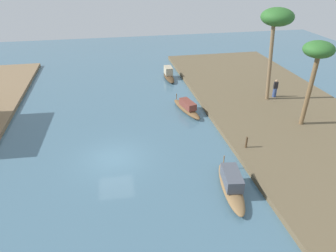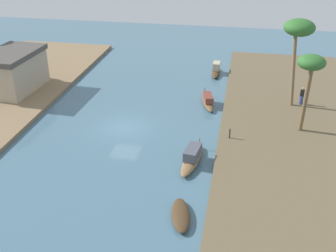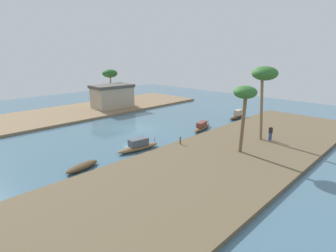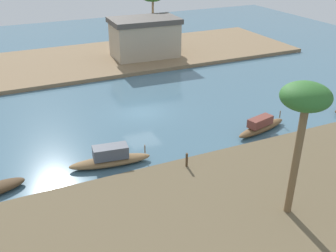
{
  "view_description": "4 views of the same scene",
  "coord_description": "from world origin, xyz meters",
  "px_view_note": "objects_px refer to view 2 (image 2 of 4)",
  "views": [
    {
      "loc": [
        -18.34,
        -0.26,
        12.23
      ],
      "look_at": [
        2.96,
        -4.41,
        0.57
      ],
      "focal_mm": 33.35,
      "sensor_mm": 36.0,
      "label": 1
    },
    {
      "loc": [
        -32.05,
        -9.91,
        17.21
      ],
      "look_at": [
        -0.22,
        -4.01,
        0.64
      ],
      "focal_mm": 45.15,
      "sensor_mm": 36.0,
      "label": 2
    },
    {
      "loc": [
        -21.71,
        -27.87,
        10.14
      ],
      "look_at": [
        2.47,
        -4.14,
        0.77
      ],
      "focal_mm": 28.59,
      "sensor_mm": 36.0,
      "label": 3
    },
    {
      "loc": [
        -10.74,
        -27.79,
        12.94
      ],
      "look_at": [
        0.39,
        -4.05,
        0.44
      ],
      "focal_mm": 44.26,
      "sensor_mm": 36.0,
      "label": 4
    }
  ],
  "objects_px": {
    "sampan_upstream_small": "(181,215)",
    "sampan_with_tall_canopy": "(192,157)",
    "person_on_near_bank": "(302,97)",
    "palm_tree_left_near": "(311,66)",
    "sampan_near_left_bank": "(216,70)",
    "sampan_foreground": "(208,101)",
    "mooring_post": "(230,133)",
    "riverside_building": "(13,71)",
    "palm_tree_left_far": "(299,30)"
  },
  "relations": [
    {
      "from": "riverside_building",
      "to": "sampan_near_left_bank",
      "type": "bearing_deg",
      "value": -62.02
    },
    {
      "from": "person_on_near_bank",
      "to": "palm_tree_left_far",
      "type": "distance_m",
      "value": 6.69
    },
    {
      "from": "palm_tree_left_far",
      "to": "riverside_building",
      "type": "xyz_separation_m",
      "value": [
        -1.18,
        27.99,
        -5.22
      ]
    },
    {
      "from": "person_on_near_bank",
      "to": "palm_tree_left_near",
      "type": "height_order",
      "value": "palm_tree_left_near"
    },
    {
      "from": "sampan_upstream_small",
      "to": "mooring_post",
      "type": "bearing_deg",
      "value": -25.17
    },
    {
      "from": "sampan_near_left_bank",
      "to": "sampan_with_tall_canopy",
      "type": "bearing_deg",
      "value": 179.22
    },
    {
      "from": "sampan_foreground",
      "to": "palm_tree_left_near",
      "type": "distance_m",
      "value": 11.25
    },
    {
      "from": "sampan_with_tall_canopy",
      "to": "riverside_building",
      "type": "relative_size",
      "value": 0.68
    },
    {
      "from": "sampan_with_tall_canopy",
      "to": "mooring_post",
      "type": "relative_size",
      "value": 5.93
    },
    {
      "from": "person_on_near_bank",
      "to": "palm_tree_left_far",
      "type": "height_order",
      "value": "palm_tree_left_far"
    },
    {
      "from": "sampan_near_left_bank",
      "to": "mooring_post",
      "type": "height_order",
      "value": "sampan_near_left_bank"
    },
    {
      "from": "sampan_upstream_small",
      "to": "person_on_near_bank",
      "type": "xyz_separation_m",
      "value": [
        18.64,
        -8.92,
        0.84
      ]
    },
    {
      "from": "sampan_foreground",
      "to": "riverside_building",
      "type": "height_order",
      "value": "riverside_building"
    },
    {
      "from": "mooring_post",
      "to": "palm_tree_left_near",
      "type": "distance_m",
      "value": 8.4
    },
    {
      "from": "sampan_with_tall_canopy",
      "to": "person_on_near_bank",
      "type": "relative_size",
      "value": 2.9
    },
    {
      "from": "riverside_building",
      "to": "mooring_post",
      "type": "bearing_deg",
      "value": -103.54
    },
    {
      "from": "sampan_with_tall_canopy",
      "to": "riverside_building",
      "type": "bearing_deg",
      "value": 70.42
    },
    {
      "from": "sampan_with_tall_canopy",
      "to": "palm_tree_left_far",
      "type": "distance_m",
      "value": 15.8
    },
    {
      "from": "person_on_near_bank",
      "to": "riverside_building",
      "type": "relative_size",
      "value": 0.23
    },
    {
      "from": "sampan_upstream_small",
      "to": "person_on_near_bank",
      "type": "distance_m",
      "value": 20.68
    },
    {
      "from": "sampan_with_tall_canopy",
      "to": "person_on_near_bank",
      "type": "distance_m",
      "value": 15.06
    },
    {
      "from": "sampan_foreground",
      "to": "palm_tree_left_far",
      "type": "distance_m",
      "value": 10.68
    },
    {
      "from": "sampan_upstream_small",
      "to": "mooring_post",
      "type": "xyz_separation_m",
      "value": [
        10.45,
        -2.45,
        0.54
      ]
    },
    {
      "from": "sampan_near_left_bank",
      "to": "mooring_post",
      "type": "relative_size",
      "value": 4.61
    },
    {
      "from": "sampan_with_tall_canopy",
      "to": "sampan_upstream_small",
      "type": "height_order",
      "value": "sampan_with_tall_canopy"
    },
    {
      "from": "sampan_foreground",
      "to": "person_on_near_bank",
      "type": "distance_m",
      "value": 9.07
    },
    {
      "from": "sampan_near_left_bank",
      "to": "sampan_foreground",
      "type": "distance_m",
      "value": 8.96
    },
    {
      "from": "palm_tree_left_near",
      "to": "palm_tree_left_far",
      "type": "height_order",
      "value": "palm_tree_left_far"
    },
    {
      "from": "sampan_upstream_small",
      "to": "sampan_with_tall_canopy",
      "type": "bearing_deg",
      "value": -10.72
    },
    {
      "from": "sampan_upstream_small",
      "to": "sampan_foreground",
      "type": "xyz_separation_m",
      "value": [
        17.67,
        0.08,
        0.17
      ]
    },
    {
      "from": "sampan_upstream_small",
      "to": "sampan_foreground",
      "type": "bearing_deg",
      "value": -11.74
    },
    {
      "from": "sampan_foreground",
      "to": "palm_tree_left_near",
      "type": "relative_size",
      "value": 0.7
    },
    {
      "from": "sampan_near_left_bank",
      "to": "sampan_foreground",
      "type": "height_order",
      "value": "sampan_near_left_bank"
    },
    {
      "from": "mooring_post",
      "to": "palm_tree_left_far",
      "type": "bearing_deg",
      "value": -34.09
    },
    {
      "from": "mooring_post",
      "to": "palm_tree_left_far",
      "type": "height_order",
      "value": "palm_tree_left_far"
    },
    {
      "from": "sampan_upstream_small",
      "to": "palm_tree_left_far",
      "type": "bearing_deg",
      "value": -34.96
    },
    {
      "from": "sampan_foreground",
      "to": "palm_tree_left_near",
      "type": "bearing_deg",
      "value": -132.89
    },
    {
      "from": "palm_tree_left_near",
      "to": "riverside_building",
      "type": "relative_size",
      "value": 0.9
    },
    {
      "from": "sampan_foreground",
      "to": "sampan_upstream_small",
      "type": "bearing_deg",
      "value": 166.22
    },
    {
      "from": "sampan_with_tall_canopy",
      "to": "sampan_upstream_small",
      "type": "xyz_separation_m",
      "value": [
        -6.62,
        -0.15,
        -0.23
      ]
    },
    {
      "from": "sampan_upstream_small",
      "to": "palm_tree_left_near",
      "type": "xyz_separation_m",
      "value": [
        12.99,
        -8.42,
        5.87
      ]
    },
    {
      "from": "person_on_near_bank",
      "to": "palm_tree_left_near",
      "type": "xyz_separation_m",
      "value": [
        -5.65,
        0.5,
        5.03
      ]
    },
    {
      "from": "palm_tree_left_near",
      "to": "riverside_building",
      "type": "height_order",
      "value": "palm_tree_left_near"
    },
    {
      "from": "riverside_building",
      "to": "palm_tree_left_far",
      "type": "bearing_deg",
      "value": -84.79
    },
    {
      "from": "palm_tree_left_near",
      "to": "palm_tree_left_far",
      "type": "bearing_deg",
      "value": 7.23
    },
    {
      "from": "palm_tree_left_near",
      "to": "riverside_building",
      "type": "xyz_separation_m",
      "value": [
        4.11,
        28.66,
        -3.68
      ]
    },
    {
      "from": "mooring_post",
      "to": "riverside_building",
      "type": "height_order",
      "value": "riverside_building"
    },
    {
      "from": "palm_tree_left_far",
      "to": "mooring_post",
      "type": "bearing_deg",
      "value": 145.91
    },
    {
      "from": "person_on_near_bank",
      "to": "mooring_post",
      "type": "relative_size",
      "value": 2.05
    },
    {
      "from": "person_on_near_bank",
      "to": "riverside_building",
      "type": "distance_m",
      "value": 29.23
    }
  ]
}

